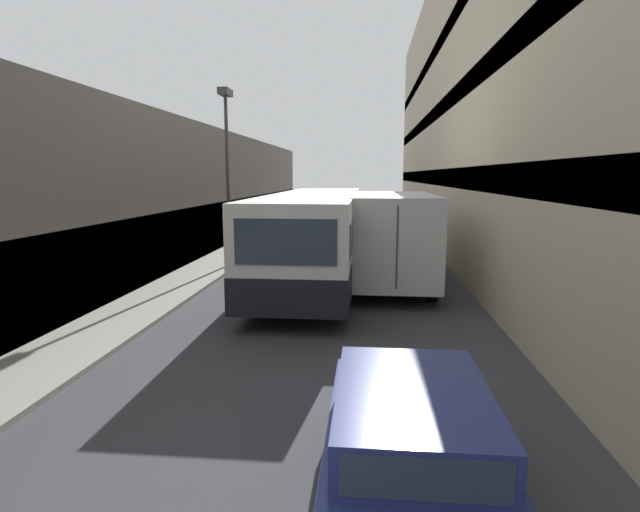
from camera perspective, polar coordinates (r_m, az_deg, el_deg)
name	(u,v)px	position (r m, az deg, el deg)	size (l,w,h in m)	color
ground_plane	(326,291)	(14.88, 0.71, -3.97)	(150.00, 150.00, 0.00)	#38383D
sidewalk_left	(178,286)	(15.90, -15.90, -3.29)	(1.86, 60.00, 0.10)	gray
building_left_shopfront	(110,205)	(16.43, -22.91, 5.35)	(2.40, 60.00, 5.49)	#423D38
building_right_apartment	(527,55)	(15.37, 22.62, 20.49)	(2.40, 60.00, 13.21)	beige
car_hatchback	(412,453)	(5.37, 10.45, -21.31)	(1.72, 4.17, 1.33)	navy
bus	(316,234)	(16.16, -0.51, 2.53)	(2.63, 11.98, 2.82)	silver
box_truck	(390,233)	(16.03, 8.06, 2.59)	(2.38, 7.50, 2.84)	silver
panel_van	(318,218)	(27.15, -0.28, 4.32)	(1.82, 4.61, 1.94)	navy
street_lamp	(227,143)	(18.62, -10.62, 12.56)	(0.36, 0.80, 6.31)	#38383D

